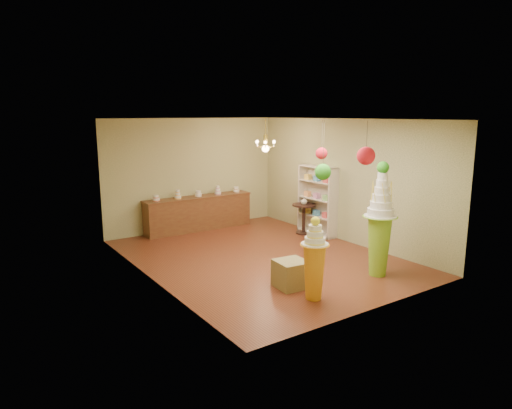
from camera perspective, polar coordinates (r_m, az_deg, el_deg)
floor at (r=10.13m, az=0.63°, el=-6.61°), size 6.50×6.50×0.00m
ceiling at (r=9.64m, az=0.67°, el=10.61°), size 6.50×6.50×0.00m
wall_back at (r=12.55m, az=-7.88°, el=3.80°), size 5.00×0.04×3.00m
wall_front at (r=7.39m, az=15.21°, el=-1.72°), size 5.00×0.04×3.00m
wall_left at (r=8.61m, az=-13.13°, el=0.19°), size 0.04×6.50×3.00m
wall_right at (r=11.37m, az=11.06°, el=2.92°), size 0.04×6.50×3.00m
pedestal_green at (r=9.13m, az=15.18°, el=-3.23°), size 0.73×0.73×2.24m
pedestal_orange at (r=7.83m, az=7.29°, el=-7.49°), size 0.60×0.60×1.44m
burlap_riser at (r=8.42m, az=4.41°, el=-8.64°), size 0.59×0.59×0.50m
sideboard at (r=12.47m, az=-7.18°, el=-0.99°), size 3.04×0.54×1.16m
shelving_unit at (r=11.93m, az=7.68°, el=0.51°), size 0.33×1.20×1.80m
round_table at (r=12.04m, az=5.99°, el=-1.27°), size 0.64×0.64×0.79m
vase at (r=11.97m, az=6.03°, el=0.45°), size 0.20×0.20×0.18m
pom_red_left at (r=7.77m, az=13.59°, el=5.94°), size 0.30×0.30×0.72m
pom_green_mid at (r=8.17m, az=8.36°, el=4.05°), size 0.29×0.29×1.04m
pom_red_right at (r=8.49m, az=8.19°, el=6.35°), size 0.22×0.22×0.71m
chandelier at (r=11.56m, az=1.20°, el=7.27°), size 0.64×0.64×0.85m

